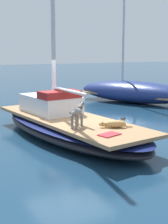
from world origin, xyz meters
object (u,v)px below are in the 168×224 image
(dog_tan, at_px, (114,124))
(moored_boat_starboard_side, at_px, (133,91))
(deck_winch, at_px, (123,122))
(deck_towel, at_px, (109,135))
(dog_grey, at_px, (78,113))
(sailboat_main, at_px, (69,127))

(dog_tan, xyz_separation_m, moored_boat_starboard_side, (6.04, 6.71, -0.14))
(deck_winch, distance_m, moored_boat_starboard_side, 8.66)
(deck_towel, height_order, moored_boat_starboard_side, moored_boat_starboard_side)
(dog_tan, distance_m, dog_grey, 1.08)
(sailboat_main, xyz_separation_m, deck_towel, (-0.12, -2.50, 0.34))
(dog_grey, bearing_deg, deck_towel, -76.15)
(dog_tan, distance_m, deck_towel, 0.85)
(dog_grey, relative_size, deck_winch, 3.83)
(dog_tan, bearing_deg, deck_towel, -133.49)
(dog_grey, xyz_separation_m, deck_towel, (0.29, -1.16, -0.41))
(dog_grey, distance_m, deck_winch, 1.38)
(deck_winch, relative_size, moored_boat_starboard_side, 0.03)
(dog_grey, xyz_separation_m, deck_winch, (1.28, -0.41, -0.32))
(sailboat_main, bearing_deg, moored_boat_starboard_side, 36.55)
(dog_grey, height_order, deck_winch, dog_grey)
(dog_tan, xyz_separation_m, deck_towel, (-0.58, -0.61, -0.09))
(deck_towel, bearing_deg, sailboat_main, 87.27)
(moored_boat_starboard_side, bearing_deg, dog_grey, -138.28)
(dog_tan, bearing_deg, moored_boat_starboard_side, 48.01)
(deck_winch, bearing_deg, sailboat_main, 116.56)
(dog_grey, height_order, moored_boat_starboard_side, moored_boat_starboard_side)
(dog_tan, xyz_separation_m, deck_winch, (0.41, 0.14, -0.01))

